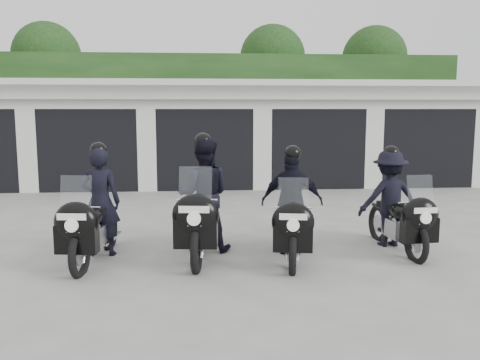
{
  "coord_description": "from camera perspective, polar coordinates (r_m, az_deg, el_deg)",
  "views": [
    {
      "loc": [
        -0.1,
        -8.21,
        2.2
      ],
      "look_at": [
        0.53,
        -0.04,
        1.05
      ],
      "focal_mm": 38.0,
      "sensor_mm": 36.0,
      "label": 1
    }
  ],
  "objects": [
    {
      "name": "ground",
      "position": [
        8.5,
        -3.58,
        -7.02
      ],
      "size": [
        80.0,
        80.0,
        0.0
      ],
      "primitive_type": "plane",
      "color": "#9C9C97",
      "rests_on": "ground"
    },
    {
      "name": "garage_block",
      "position": [
        16.29,
        -4.02,
        5.24
      ],
      "size": [
        16.4,
        6.8,
        2.96
      ],
      "color": "silver",
      "rests_on": "ground"
    },
    {
      "name": "background_vegetation",
      "position": [
        21.14,
        -3.13,
        9.52
      ],
      "size": [
        20.0,
        3.9,
        5.8
      ],
      "color": "#153312",
      "rests_on": "ground"
    },
    {
      "name": "police_bike_a",
      "position": [
        7.66,
        -16.01,
        -3.6
      ],
      "size": [
        0.74,
        2.03,
        1.77
      ],
      "rotation": [
        0.0,
        0.0,
        -0.11
      ],
      "color": "black",
      "rests_on": "ground"
    },
    {
      "name": "police_bike_b",
      "position": [
        7.71,
        -4.26,
        -2.5
      ],
      "size": [
        0.92,
        2.18,
        1.9
      ],
      "rotation": [
        0.0,
        0.0,
        -0.1
      ],
      "color": "black",
      "rests_on": "ground"
    },
    {
      "name": "police_bike_c",
      "position": [
        7.6,
        5.87,
        -3.25
      ],
      "size": [
        1.01,
        1.96,
        1.71
      ],
      "rotation": [
        0.0,
        0.0,
        -0.16
      ],
      "color": "black",
      "rests_on": "ground"
    },
    {
      "name": "police_bike_d",
      "position": [
        8.4,
        16.84,
        -2.56
      ],
      "size": [
        1.05,
        1.92,
        1.67
      ],
      "rotation": [
        0.0,
        0.0,
        0.09
      ],
      "color": "black",
      "rests_on": "ground"
    }
  ]
}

